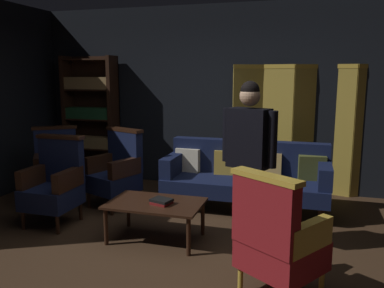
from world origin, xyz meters
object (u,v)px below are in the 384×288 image
(bookshelf, at_px, (91,116))
(coffee_table, at_px, (156,206))
(armchair_gilt_accent, at_px, (277,239))
(armchair_wing_far, at_px, (54,183))
(book_red_leather, at_px, (162,203))
(velvet_couch, at_px, (246,175))
(armchair_wing_left, at_px, (116,170))
(standing_figure, at_px, (249,151))
(book_black_cloth, at_px, (161,200))
(folding_screen, at_px, (306,128))
(armchair_wing_right, at_px, (57,167))

(bookshelf, xyz_separation_m, coffee_table, (1.93, -2.04, -0.70))
(armchair_gilt_accent, xyz_separation_m, armchair_wing_far, (-2.66, 0.90, 0.00))
(book_red_leather, bearing_deg, velvet_couch, 62.87)
(velvet_couch, height_order, book_red_leather, velvet_couch)
(armchair_wing_left, relative_size, book_red_leather, 5.54)
(armchair_wing_left, xyz_separation_m, armchair_wing_far, (-0.42, -0.78, 0.00))
(standing_figure, bearing_deg, book_red_leather, -175.45)
(coffee_table, height_order, book_red_leather, book_red_leather)
(book_black_cloth, bearing_deg, armchair_gilt_accent, -30.45)
(armchair_wing_far, bearing_deg, standing_figure, -2.29)
(armchair_wing_left, bearing_deg, coffee_table, -44.66)
(coffee_table, height_order, armchair_gilt_accent, armchair_gilt_accent)
(velvet_couch, relative_size, book_black_cloth, 10.24)
(bookshelf, xyz_separation_m, book_black_cloth, (2.02, -2.07, -0.61))
(standing_figure, xyz_separation_m, book_black_cloth, (-0.89, -0.07, -0.56))
(velvet_couch, relative_size, coffee_table, 2.12)
(folding_screen, distance_m, armchair_wing_far, 3.54)
(armchair_gilt_accent, xyz_separation_m, book_black_cloth, (-1.25, 0.73, -0.03))
(armchair_gilt_accent, xyz_separation_m, standing_figure, (-0.36, 0.80, 0.54))
(book_red_leather, bearing_deg, folding_screen, 57.59)
(armchair_wing_far, relative_size, standing_figure, 0.61)
(bookshelf, distance_m, velvet_couch, 2.87)
(armchair_gilt_accent, bearing_deg, book_black_cloth, 149.55)
(coffee_table, height_order, armchair_wing_right, armchair_wing_right)
(bookshelf, bearing_deg, standing_figure, -34.58)
(armchair_wing_right, height_order, standing_figure, standing_figure)
(armchair_wing_right, height_order, armchair_wing_far, same)
(folding_screen, height_order, book_red_leather, folding_screen)
(folding_screen, xyz_separation_m, armchair_wing_right, (-3.31, -1.34, -0.50))
(bookshelf, bearing_deg, folding_screen, 2.65)
(standing_figure, bearing_deg, folding_screen, 76.28)
(bookshelf, distance_m, book_red_leather, 2.96)
(armchair_gilt_accent, relative_size, armchair_wing_right, 1.00)
(armchair_gilt_accent, bearing_deg, book_red_leather, 149.55)
(folding_screen, height_order, book_black_cloth, folding_screen)
(armchair_wing_far, height_order, standing_figure, standing_figure)
(book_black_cloth, bearing_deg, bookshelf, 134.18)
(folding_screen, distance_m, coffee_table, 2.73)
(armchair_wing_far, bearing_deg, armchair_wing_right, 123.15)
(book_red_leather, bearing_deg, standing_figure, 4.55)
(folding_screen, distance_m, armchair_gilt_accent, 3.01)
(folding_screen, height_order, armchair_wing_far, folding_screen)
(coffee_table, relative_size, armchair_wing_far, 0.96)
(armchair_wing_right, bearing_deg, bookshelf, 96.02)
(bookshelf, relative_size, armchair_wing_far, 1.97)
(folding_screen, distance_m, book_red_leather, 2.70)
(coffee_table, bearing_deg, armchair_wing_far, 174.43)
(bookshelf, height_order, armchair_wing_left, bookshelf)
(coffee_table, relative_size, book_red_leather, 5.33)
(folding_screen, xyz_separation_m, velvet_couch, (-0.73, -0.90, -0.53))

